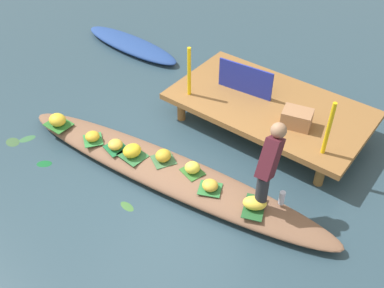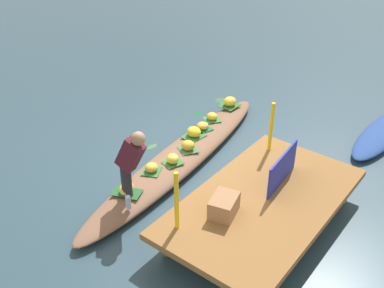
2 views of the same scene
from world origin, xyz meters
TOP-DOWN VIEW (x-y plane):
  - canal_water at (0.00, 0.00)m, footprint 40.00×40.00m
  - dock_platform at (0.55, 1.96)m, footprint 3.20×1.80m
  - vendor_boat at (0.00, 0.00)m, footprint 5.33×1.32m
  - moored_boat at (-3.11, 2.52)m, footprint 2.53×0.71m
  - leaf_mat_0 at (-0.56, -0.14)m, footprint 0.43×0.36m
  - banana_bunch_0 at (-0.56, -0.14)m, footprint 0.30×0.33m
  - leaf_mat_1 at (0.76, -0.00)m, footprint 0.40×0.38m
  - banana_bunch_1 at (0.76, -0.00)m, footprint 0.26×0.25m
  - leaf_mat_2 at (-2.03, -0.33)m, footprint 0.40×0.33m
  - banana_bunch_2 at (-2.03, -0.33)m, footprint 0.29×0.26m
  - leaf_mat_3 at (-0.13, 0.06)m, footprint 0.43×0.43m
  - banana_bunch_3 at (-0.13, 0.06)m, footprint 0.24×0.25m
  - leaf_mat_4 at (-1.30, -0.26)m, footprint 0.42×0.41m
  - banana_bunch_4 at (-1.30, -0.26)m, footprint 0.29×0.29m
  - leaf_mat_5 at (1.42, 0.08)m, footprint 0.41×0.51m
  - banana_bunch_5 at (1.42, 0.08)m, footprint 0.38×0.34m
  - leaf_mat_6 at (-0.88, -0.18)m, footprint 0.38×0.36m
  - banana_bunch_6 at (-0.88, -0.18)m, footprint 0.30×0.30m
  - leaf_mat_7 at (0.36, 0.12)m, footprint 0.37×0.34m
  - banana_bunch_7 at (0.36, 0.12)m, footprint 0.30×0.30m
  - vendor_person at (1.45, 0.26)m, footprint 0.23×0.52m
  - water_bottle at (1.66, 0.37)m, footprint 0.08×0.08m
  - market_banner at (0.05, 1.96)m, footprint 0.96×0.12m
  - railing_post_west at (-0.65, 1.36)m, footprint 0.06×0.06m
  - railing_post_east at (1.75, 1.36)m, footprint 0.06×0.06m
  - produce_crate at (1.15, 1.69)m, footprint 0.51×0.42m
  - drifting_plant_0 at (-2.54, -0.92)m, footprint 0.27×0.22m
  - drifting_plant_1 at (-2.41, -0.72)m, footprint 0.24×0.31m
  - drifting_plant_2 at (-0.10, -0.79)m, footprint 0.25×0.14m
  - drifting_plant_3 at (-1.71, -0.93)m, footprint 0.28×0.26m

SIDE VIEW (x-z plane):
  - canal_water at x=0.00m, z-range 0.00..0.00m
  - drifting_plant_0 at x=-2.54m, z-range 0.00..0.01m
  - drifting_plant_1 at x=-2.41m, z-range 0.00..0.01m
  - drifting_plant_2 at x=-0.10m, z-range 0.00..0.01m
  - drifting_plant_3 at x=-1.71m, z-range 0.00..0.01m
  - moored_boat at x=-3.11m, z-range 0.00..0.19m
  - vendor_boat at x=0.00m, z-range 0.00..0.24m
  - leaf_mat_0 at x=-0.56m, z-range 0.24..0.25m
  - leaf_mat_1 at x=0.76m, z-range 0.24..0.25m
  - leaf_mat_2 at x=-2.03m, z-range 0.24..0.25m
  - leaf_mat_3 at x=-0.13m, z-range 0.24..0.25m
  - leaf_mat_4 at x=-1.30m, z-range 0.24..0.25m
  - leaf_mat_5 at x=1.42m, z-range 0.24..0.25m
  - leaf_mat_6 at x=-0.88m, z-range 0.24..0.25m
  - leaf_mat_7 at x=0.36m, z-range 0.24..0.25m
  - banana_bunch_6 at x=-0.88m, z-range 0.24..0.38m
  - banana_bunch_1 at x=0.76m, z-range 0.24..0.39m
  - banana_bunch_4 at x=-1.30m, z-range 0.24..0.39m
  - banana_bunch_5 at x=1.42m, z-range 0.24..0.41m
  - banana_bunch_7 at x=0.36m, z-range 0.24..0.41m
  - banana_bunch_3 at x=-0.13m, z-range 0.24..0.42m
  - banana_bunch_0 at x=-0.56m, z-range 0.24..0.43m
  - banana_bunch_2 at x=-2.03m, z-range 0.24..0.43m
  - water_bottle at x=1.66m, z-range 0.24..0.45m
  - dock_platform at x=0.55m, z-range 0.18..0.67m
  - produce_crate at x=1.15m, z-range 0.49..0.75m
  - market_banner at x=0.05m, z-range 0.49..1.00m
  - railing_post_west at x=-0.65m, z-range 0.49..1.35m
  - railing_post_east at x=1.75m, z-range 0.49..1.35m
  - vendor_person at x=1.45m, z-range 0.32..1.53m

